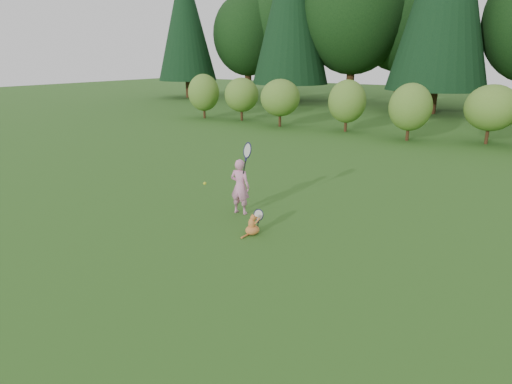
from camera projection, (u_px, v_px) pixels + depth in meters
The scene contains 5 objects.
ground at pixel (227, 231), 9.05m from camera, with size 100.00×100.00×0.00m, color #264914.
shrub_row at pixel (404, 107), 18.95m from camera, with size 28.00×3.00×2.80m, color #597D27, non-canonical shape.
child at pixel (240, 185), 9.89m from camera, with size 0.76×0.50×1.96m.
cat at pixel (253, 224), 8.86m from camera, with size 0.45×0.63×0.60m.
tennis_ball at pixel (205, 183), 10.13m from camera, with size 0.07×0.07×0.07m.
Camera 1 is at (5.13, -6.64, 3.54)m, focal length 30.00 mm.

